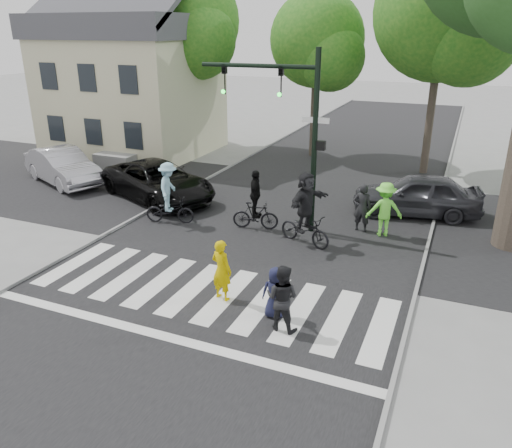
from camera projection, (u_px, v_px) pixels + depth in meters
The scene contains 23 objects.
ground at pixel (190, 311), 12.34m from camera, with size 120.00×120.00×0.00m, color gray.
road_stem at pixel (266, 238), 16.62m from camera, with size 10.00×70.00×0.01m, color black.
road_cross at pixel (295, 210), 19.19m from camera, with size 70.00×10.00×0.01m, color black.
curb_left at pixel (139, 216), 18.45m from camera, with size 0.10×70.00×0.10m, color gray.
curb_right at pixel (423, 262), 14.77m from camera, with size 0.10×70.00×0.10m, color gray.
crosswalk at pixel (203, 298), 12.91m from camera, with size 10.00×3.85×0.01m.
traffic_signal at pixel (291, 115), 16.10m from camera, with size 4.45×0.29×6.00m.
bg_tree_0 at pixel (117, 35), 28.80m from camera, with size 5.46×5.20×8.97m.
bg_tree_1 at pixel (188, 26), 26.34m from camera, with size 6.09×5.80×9.80m.
bg_tree_2 at pixel (320, 44), 25.10m from camera, with size 5.04×4.80×8.40m.
bg_tree_3 at pixel (450, 18), 21.32m from camera, with size 6.30×6.00×10.20m.
house at pixel (132, 82), 27.11m from camera, with size 8.40×8.10×8.82m.
pedestrian_woman at pixel (222, 270), 12.60m from camera, with size 0.60×0.39×1.64m, color #C7AA00.
pedestrian_child at pixel (275, 293), 11.88m from camera, with size 0.63×0.41×1.29m, color #171934.
pedestrian_adult at pixel (282, 298), 11.32m from camera, with size 0.78×0.61×1.61m, color black.
cyclist_left at pixel (169, 197), 17.61m from camera, with size 1.84×1.27×2.21m.
cyclist_mid at pixel (255, 205), 17.11m from camera, with size 1.66×1.04×2.09m.
cyclist_right at pixel (306, 213), 15.79m from camera, with size 2.00×1.85×2.40m.
car_suv at pixel (158, 181), 20.18m from camera, with size 2.51×5.44×1.51m, color black.
car_silver at pixel (63, 166), 22.25m from camera, with size 1.65×4.73×1.56m, color #B2B0B6.
car_grey at pixel (417, 195), 18.44m from camera, with size 1.84×4.58×1.56m, color #303035.
bystander_hivis at pixel (385, 209), 16.53m from camera, with size 1.19×0.68×1.84m, color #75FF42.
bystander_dark at pixel (362, 208), 16.93m from camera, with size 0.61×0.40×1.68m, color black.
Camera 1 is at (5.69, -9.21, 6.51)m, focal length 35.00 mm.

